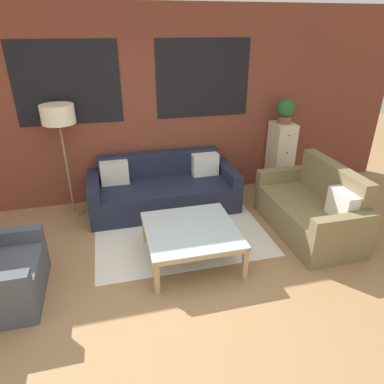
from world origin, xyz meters
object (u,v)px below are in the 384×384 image
couch_dark (164,190)px  settee_vintage (311,210)px  potted_plant (285,110)px  coffee_table (191,232)px  floor_lamp (59,119)px  drawer_cabinet (280,157)px

couch_dark → settee_vintage: (1.77, -1.15, 0.03)m
settee_vintage → potted_plant: size_ratio=4.23×
potted_plant → coffee_table: bearing=-140.6°
couch_dark → coffee_table: (0.08, -1.36, 0.09)m
settee_vintage → floor_lamp: 3.53m
floor_lamp → potted_plant: 3.31m
couch_dark → drawer_cabinet: 2.01m
couch_dark → drawer_cabinet: drawer_cabinet is taller
couch_dark → potted_plant: (1.98, 0.20, 1.04)m
settee_vintage → coffee_table: settee_vintage is taller
settee_vintage → couch_dark: bearing=147.1°
coffee_table → settee_vintage: bearing=7.1°
coffee_table → drawer_cabinet: bearing=39.4°
drawer_cabinet → couch_dark: bearing=-174.1°
settee_vintage → coffee_table: bearing=-172.9°
potted_plant → drawer_cabinet: bearing=-90.0°
settee_vintage → floor_lamp: size_ratio=0.99×
settee_vintage → coffee_table: size_ratio=1.51×
couch_dark → coffee_table: bearing=-86.4°
couch_dark → settee_vintage: settee_vintage is taller
settee_vintage → coffee_table: (-1.69, -0.21, 0.05)m
couch_dark → potted_plant: size_ratio=5.80×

